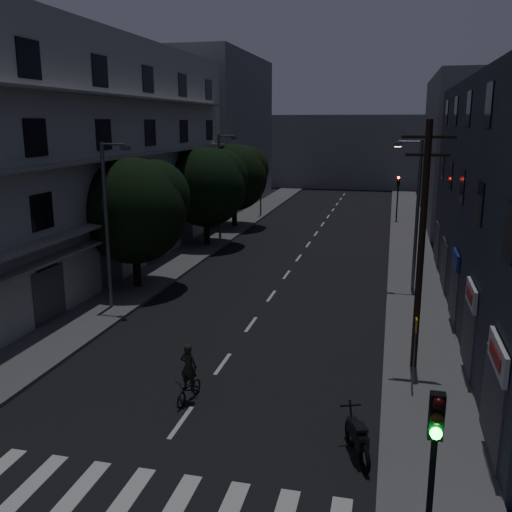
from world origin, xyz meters
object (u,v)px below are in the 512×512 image
at_px(utility_pole, 422,243).
at_px(motorcycle, 357,439).
at_px(cyclist, 189,382).
at_px(traffic_signal_near, 434,451).
at_px(bus_stop_sign, 415,341).

distance_m(utility_pole, motorcycle, 7.78).
height_order(motorcycle, cyclist, cyclist).
distance_m(motorcycle, cyclist, 5.96).
relative_size(traffic_signal_near, motorcycle, 2.02).
xyz_separation_m(utility_pole, cyclist, (-7.31, -4.27, -4.19)).
xyz_separation_m(motorcycle, cyclist, (-5.62, 1.96, 0.14)).
relative_size(traffic_signal_near, cyclist, 2.03).
bearing_deg(motorcycle, utility_pole, 54.10).
distance_m(utility_pole, bus_stop_sign, 3.55).
xyz_separation_m(bus_stop_sign, cyclist, (-7.21, -2.35, -1.21)).
height_order(bus_stop_sign, motorcycle, bus_stop_sign).
xyz_separation_m(traffic_signal_near, cyclist, (-7.20, 6.41, -2.42)).
distance_m(bus_stop_sign, motorcycle, 4.79).
relative_size(traffic_signal_near, utility_pole, 0.46).
bearing_deg(bus_stop_sign, motorcycle, -110.23).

